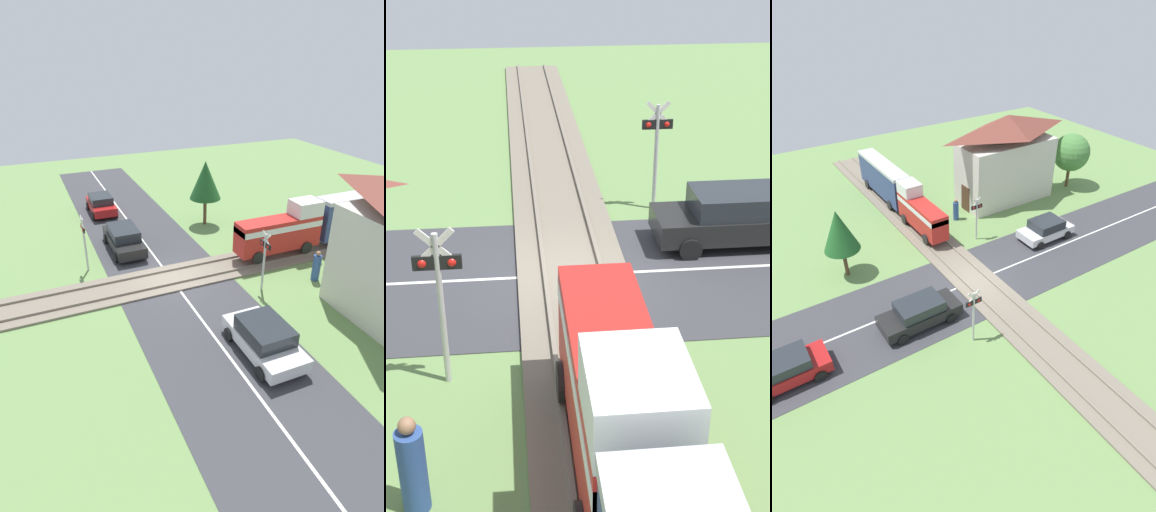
% 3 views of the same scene
% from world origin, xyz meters
% --- Properties ---
extents(ground_plane, '(60.00, 60.00, 0.00)m').
position_xyz_m(ground_plane, '(0.00, 0.00, 0.00)').
color(ground_plane, '#66894C').
extents(road_surface, '(48.00, 6.40, 0.02)m').
position_xyz_m(road_surface, '(0.00, 0.00, 0.01)').
color(road_surface, '#38383D').
rests_on(road_surface, ground_plane).
extents(track_bed, '(2.80, 48.00, 0.24)m').
position_xyz_m(track_bed, '(0.00, 0.00, 0.07)').
color(track_bed, '#756B5B').
rests_on(track_bed, ground_plane).
extents(car_near_crossing, '(4.48, 1.95, 1.55)m').
position_xyz_m(car_near_crossing, '(-4.61, -1.44, 0.80)').
color(car_near_crossing, black).
rests_on(car_near_crossing, ground_plane).
extents(crossing_signal_west_approach, '(0.90, 0.18, 3.34)m').
position_xyz_m(crossing_signal_west_approach, '(-2.87, -4.06, 2.13)').
color(crossing_signal_west_approach, '#B7B7B7').
rests_on(crossing_signal_west_approach, ground_plane).
extents(crossing_signal_east_approach, '(0.90, 0.18, 3.34)m').
position_xyz_m(crossing_signal_east_approach, '(2.87, 4.06, 2.13)').
color(crossing_signal_east_approach, '#B7B7B7').
rests_on(crossing_signal_east_approach, ground_plane).
extents(pedestrian_by_station, '(0.44, 0.44, 1.77)m').
position_xyz_m(pedestrian_by_station, '(3.17, 7.31, 0.81)').
color(pedestrian_by_station, '#2D4C8E').
rests_on(pedestrian_by_station, ground_plane).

